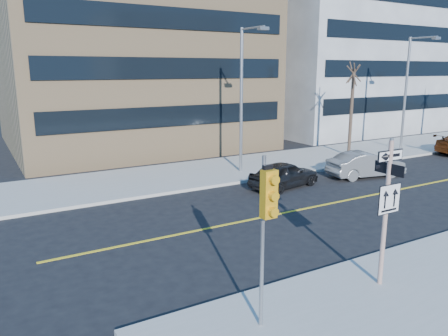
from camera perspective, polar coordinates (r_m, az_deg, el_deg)
ground at (r=14.81m, az=12.11°, el=-11.14°), size 120.00×120.00×0.00m
far_sidewalk at (r=35.48m, az=20.76°, el=2.43°), size 66.00×6.00×0.15m
road_centerline at (r=26.11m, az=25.92°, el=-1.66°), size 40.00×0.14×0.01m
sign_pole at (r=12.37m, az=20.47°, el=-4.47°), size 0.92×0.92×4.06m
traffic_signal at (r=9.42m, az=5.69°, el=-5.23°), size 0.32×0.45×4.00m
parked_car_a at (r=22.49m, az=7.86°, el=-0.84°), size 2.33×4.26×1.37m
parked_car_b at (r=25.71m, az=18.05°, el=0.43°), size 2.36×4.58×1.44m
streetlight_a at (r=24.59m, az=2.59°, el=10.01°), size 0.55×2.25×8.00m
streetlight_b at (r=34.24m, az=23.01°, el=9.80°), size 0.55×2.25×8.00m
street_tree_west at (r=30.76m, az=16.57°, el=11.49°), size 1.80×1.80×6.35m
building_brick at (r=36.81m, az=-12.82°, el=17.25°), size 18.00×18.00×18.00m
building_grey_mid at (r=47.54m, az=14.73°, el=14.25°), size 20.00×16.00×15.00m
building_grey_far at (r=65.67m, az=26.33°, el=13.29°), size 18.00×18.00×16.00m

